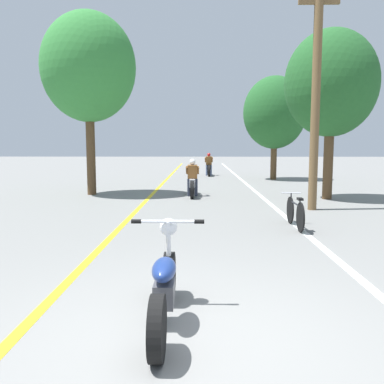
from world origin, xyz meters
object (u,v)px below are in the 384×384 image
(roadside_tree_left, at_px, (88,68))
(motorcycle_foreground, at_px, (165,285))
(utility_pole, at_px, (316,94))
(roadside_tree_right_near, at_px, (331,84))
(motorcycle_rider_far, at_px, (209,167))
(motorcycle_rider_lead, at_px, (192,182))
(bicycle_parked, at_px, (295,212))
(roadside_tree_right_far, at_px, (275,113))

(roadside_tree_left, xyz_separation_m, motorcycle_foreground, (3.63, -10.82, -4.15))
(utility_pole, xyz_separation_m, motorcycle_foreground, (-3.54, -7.43, -2.80))
(roadside_tree_right_near, relative_size, motorcycle_rider_far, 2.63)
(roadside_tree_right_near, relative_size, motorcycle_rider_lead, 2.72)
(motorcycle_rider_far, relative_size, bicycle_parked, 1.34)
(roadside_tree_right_near, distance_m, motorcycle_rider_lead, 5.69)
(motorcycle_rider_lead, relative_size, bicycle_parked, 1.29)
(roadside_tree_right_near, distance_m, roadside_tree_right_far, 7.81)
(utility_pole, distance_m, motorcycle_rider_far, 13.38)
(roadside_tree_right_far, relative_size, motorcycle_rider_far, 2.52)
(roadside_tree_left, bearing_deg, motorcycle_rider_lead, -5.96)
(motorcycle_foreground, relative_size, motorcycle_rider_lead, 0.94)
(bicycle_parked, bearing_deg, motorcycle_rider_lead, 113.20)
(roadside_tree_right_near, xyz_separation_m, motorcycle_foreground, (-4.67, -9.76, -3.41))
(utility_pole, bearing_deg, motorcycle_rider_lead, 138.88)
(roadside_tree_right_near, height_order, motorcycle_foreground, roadside_tree_right_near)
(roadside_tree_right_far, height_order, roadside_tree_left, roadside_tree_left)
(motorcycle_foreground, bearing_deg, motorcycle_rider_far, 87.47)
(utility_pole, bearing_deg, roadside_tree_right_far, 85.96)
(motorcycle_rider_lead, distance_m, bicycle_parked, 6.02)
(utility_pole, relative_size, bicycle_parked, 3.90)
(motorcycle_rider_lead, relative_size, motorcycle_rider_far, 0.97)
(roadside_tree_right_near, bearing_deg, motorcycle_rider_lead, 171.60)
(roadside_tree_right_near, xyz_separation_m, bicycle_parked, (-2.21, -4.86, -3.48))
(roadside_tree_right_near, bearing_deg, roadside_tree_left, 172.69)
(motorcycle_rider_lead, xyz_separation_m, bicycle_parked, (2.37, -5.53, -0.16))
(roadside_tree_right_far, relative_size, motorcycle_foreground, 2.77)
(utility_pole, height_order, motorcycle_foreground, utility_pole)
(utility_pole, xyz_separation_m, roadside_tree_right_near, (1.14, 2.33, 0.62))
(roadside_tree_right_far, xyz_separation_m, motorcycle_rider_lead, (-4.16, -7.11, -2.98))
(roadside_tree_left, bearing_deg, roadside_tree_right_near, -7.31)
(motorcycle_foreground, xyz_separation_m, bicycle_parked, (2.47, 4.90, -0.06))
(utility_pole, bearing_deg, motorcycle_rider_far, 101.63)
(utility_pole, relative_size, roadside_tree_left, 0.95)
(roadside_tree_right_far, distance_m, roadside_tree_left, 10.42)
(motorcycle_foreground, relative_size, motorcycle_rider_far, 0.91)
(motorcycle_rider_lead, xyz_separation_m, motorcycle_rider_far, (0.80, 9.83, 0.00))
(roadside_tree_right_far, distance_m, motorcycle_foreground, 18.32)
(motorcycle_rider_lead, height_order, motorcycle_rider_far, motorcycle_rider_far)
(utility_pole, height_order, roadside_tree_right_near, utility_pole)
(roadside_tree_right_near, height_order, roadside_tree_right_far, roadside_tree_right_near)
(roadside_tree_right_far, bearing_deg, utility_pole, -94.04)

